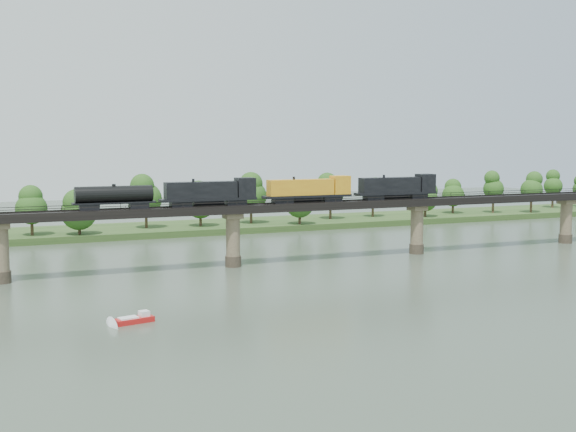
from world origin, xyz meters
name	(u,v)px	position (x,y,z in m)	size (l,w,h in m)	color
ground	(298,299)	(0.00, 0.00, 0.00)	(400.00, 400.00, 0.00)	#354334
far_bank	(164,229)	(0.00, 85.00, 0.80)	(300.00, 24.00, 1.60)	#2B461C
bridge	(233,237)	(0.00, 30.00, 5.46)	(236.00, 30.00, 11.50)	#473A2D
bridge_superstructure	(233,203)	(0.00, 30.00, 11.79)	(220.00, 4.90, 0.75)	black
far_treeline	(135,200)	(-8.21, 80.52, 8.83)	(289.06, 17.54, 13.60)	#382619
freight_train	(276,191)	(8.68, 30.00, 13.87)	(72.23, 2.81, 4.97)	black
motorboat	(135,319)	(-24.98, -4.64, 0.48)	(5.25, 2.85, 1.39)	red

